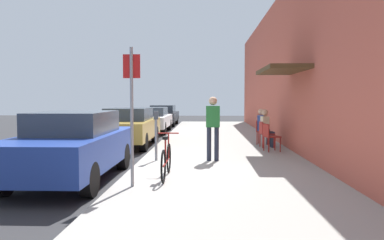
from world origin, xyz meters
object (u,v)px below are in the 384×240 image
Objects in this scene: parked_car_3 at (163,115)px; parking_meter at (156,132)px; parked_car_1 at (129,126)px; bicycle_0 at (166,160)px; seated_patron_2 at (263,125)px; street_sign at (132,106)px; cafe_chair_2 at (261,130)px; parked_car_0 at (73,145)px; pedestrian_standing at (213,123)px; seated_patron_1 at (266,127)px; parked_car_2 at (151,119)px; cafe_chair_0 at (270,135)px; cafe_chair_1 at (265,133)px.

parking_meter reaches higher than parked_car_3.
bicycle_0 is (2.05, -6.04, -0.26)m from parked_car_1.
street_sign is at bearing -117.12° from seated_patron_2.
parking_meter is at bearing 89.03° from street_sign.
parked_car_1 is 5.06× the size of cafe_chair_2.
parking_meter is (1.55, 1.93, 0.12)m from parked_car_0.
seated_patron_1 is at bearing 56.93° from pedestrian_standing.
parking_meter is at bearing -139.72° from seated_patron_1.
parked_car_3 reaches higher than bicycle_0.
seated_patron_1 reaches higher than cafe_chair_2.
parked_car_3 reaches higher than cafe_chair_2.
parked_car_2 reaches higher than cafe_chair_0.
cafe_chair_0 is at bearing -69.54° from parked_car_3.
parked_car_0 reaches higher than parked_car_2.
pedestrian_standing is at bearing -122.28° from cafe_chair_1.
parked_car_1 is 5.03m from seated_patron_1.
bicycle_0 is 4.89m from cafe_chair_0.
parked_car_3 is 3.41× the size of seated_patron_1.
seated_patron_1 is at bearing 6.02° from cafe_chair_1.
cafe_chair_1 is 3.41m from pedestrian_standing.
parked_car_0 is 3.33× the size of parking_meter.
pedestrian_standing reaches higher than cafe_chair_0.
seated_patron_1 is at bearing -54.07° from parked_car_2.
bicycle_0 is (2.05, -0.22, -0.29)m from parked_car_0.
street_sign is 3.38m from pedestrian_standing.
seated_patron_1 is 1.00× the size of seated_patron_2.
parked_car_3 is at bearing 90.00° from parked_car_0.
parked_car_1 is 6.39m from bicycle_0.
parking_meter is at bearing -84.05° from parked_car_3.
cafe_chair_2 is at bearing -50.54° from parked_car_2.
seated_patron_1 is at bearing 59.54° from street_sign.
parked_car_2 is at bearing 99.13° from parking_meter.
bicycle_0 is at bearing -119.33° from cafe_chair_1.
pedestrian_standing is (1.56, 2.96, -0.52)m from street_sign.
parked_car_3 is at bearing 90.00° from parked_car_1.
seated_patron_1 is (4.92, -6.79, 0.12)m from parked_car_2.
parked_car_0 is at bearing -131.06° from seated_patron_2.
parking_meter is 5.02m from seated_patron_2.
parked_car_2 is at bearing 129.71° from seated_patron_2.
parked_car_1 reaches higher than bicycle_0.
seated_patron_2 is (3.37, 3.72, -0.07)m from parking_meter.
parked_car_1 is 4.97m from pedestrian_standing.
street_sign is 5.95m from cafe_chair_0.
pedestrian_standing reaches higher than cafe_chair_1.
street_sign is at bearing -77.65° from parked_car_1.
cafe_chair_2 is (4.86, -11.14, -0.08)m from parked_car_3.
cafe_chair_2 is at bearing 49.36° from parked_car_0.
cafe_chair_2 is (3.36, 6.69, -1.02)m from street_sign.
parked_car_0 is at bearing 145.57° from street_sign.
cafe_chair_2 is (0.00, 1.89, 0.00)m from cafe_chair_0.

